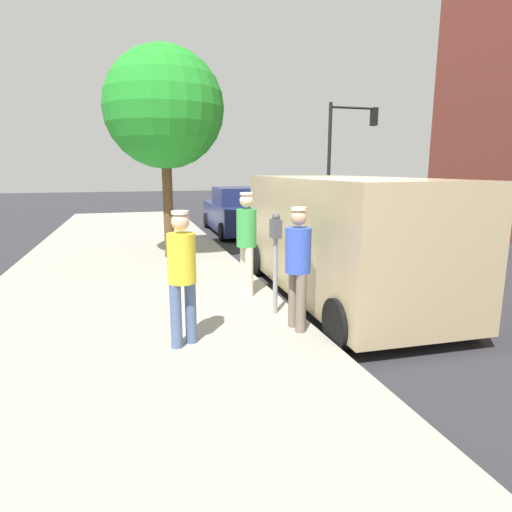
{
  "coord_description": "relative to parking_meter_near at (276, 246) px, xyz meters",
  "views": [
    {
      "loc": [
        3.35,
        6.51,
        2.29
      ],
      "look_at": [
        1.65,
        0.61,
        1.05
      ],
      "focal_mm": 30.25,
      "sensor_mm": 36.0,
      "label": 1
    }
  ],
  "objects": [
    {
      "name": "ground_plane",
      "position": [
        -1.35,
        -0.61,
        -1.18
      ],
      "size": [
        80.0,
        80.0,
        0.0
      ],
      "primitive_type": "plane",
      "color": "#2D2D33"
    },
    {
      "name": "sidewalk_slab",
      "position": [
        2.15,
        -0.61,
        -1.11
      ],
      "size": [
        5.0,
        32.0,
        0.15
      ],
      "primitive_type": "cube",
      "color": "#9E998E",
      "rests_on": "ground"
    },
    {
      "name": "parking_meter_near",
      "position": [
        0.0,
        0.0,
        0.0
      ],
      "size": [
        0.14,
        0.18,
        1.52
      ],
      "color": "gray",
      "rests_on": "sidewalk_slab"
    },
    {
      "name": "pedestrian_in_yellow",
      "position": [
        1.46,
        0.82,
        -0.08
      ],
      "size": [
        0.34,
        0.34,
        1.66
      ],
      "color": "#4C608C",
      "rests_on": "sidewalk_slab"
    },
    {
      "name": "pedestrian_in_blue",
      "position": [
        -0.08,
        0.7,
        -0.08
      ],
      "size": [
        0.34,
        0.36,
        1.66
      ],
      "color": "#726656",
      "rests_on": "sidewalk_slab"
    },
    {
      "name": "pedestrian_in_green",
      "position": [
        0.15,
        -1.09,
        -0.02
      ],
      "size": [
        0.34,
        0.36,
        1.76
      ],
      "color": "beige",
      "rests_on": "sidewalk_slab"
    },
    {
      "name": "parked_van",
      "position": [
        -1.5,
        -0.88,
        -0.03
      ],
      "size": [
        2.26,
        5.26,
        2.15
      ],
      "color": "tan",
      "rests_on": "ground"
    },
    {
      "name": "parked_sedan_behind",
      "position": [
        -1.67,
        -9.21,
        -0.43
      ],
      "size": [
        2.01,
        4.43,
        1.65
      ],
      "color": "navy",
      "rests_on": "ground"
    },
    {
      "name": "traffic_light_corner",
      "position": [
        -7.62,
        -12.54,
        2.34
      ],
      "size": [
        2.48,
        0.42,
        5.2
      ],
      "color": "black",
      "rests_on": "ground"
    },
    {
      "name": "street_tree",
      "position": [
        1.15,
        -4.78,
        2.48
      ],
      "size": [
        2.78,
        2.78,
        4.92
      ],
      "color": "brown",
      "rests_on": "sidewalk_slab"
    }
  ]
}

